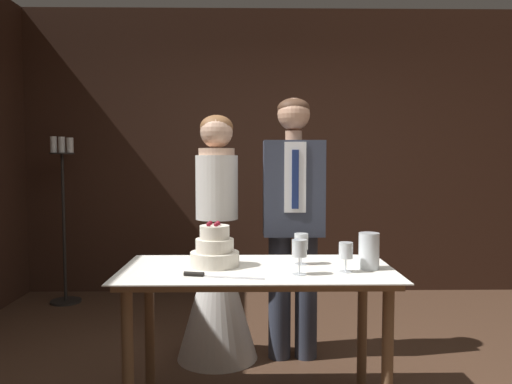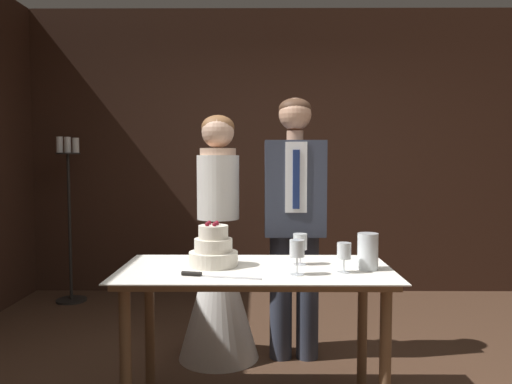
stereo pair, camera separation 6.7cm
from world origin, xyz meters
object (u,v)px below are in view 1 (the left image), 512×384
Objects in this scene: wine_glass_near at (301,243)px; hurricane_candle at (369,252)px; cake_knife at (208,275)px; wine_glass_far at (299,250)px; wine_glass_middle at (346,251)px; cake_table at (257,286)px; groom at (293,213)px; bride at (217,269)px; tiered_cake at (215,250)px; candle_stand at (64,216)px.

wine_glass_near is 0.90× the size of hurricane_candle.
cake_knife is 2.26× the size of wine_glass_far.
wine_glass_middle is 0.87× the size of wine_glass_far.
cake_table is 0.81× the size of groom.
hurricane_candle is at bearing 28.14° from wine_glass_middle.
bride is at bearing 117.25° from wine_glass_far.
tiered_cake is 0.68m from wine_glass_middle.
groom is (0.50, 0.92, 0.20)m from cake_knife.
wine_glass_near is 0.28m from wine_glass_middle.
bride is (-0.03, 0.68, -0.26)m from tiered_cake.
tiered_cake is at bearing 168.02° from cake_table.
candle_stand is at bearing 138.20° from hurricane_candle.
tiered_cake is 0.47m from wine_glass_far.
cake_knife is 0.84m from hurricane_candle.
candle_stand reaches higher than cake_knife.
wine_glass_middle is 0.10× the size of candle_stand.
cake_table is 0.34m from wine_glass_far.
wine_glass_near reaches higher than wine_glass_middle.
wine_glass_near is (0.24, 0.08, 0.21)m from cake_table.
wine_glass_middle is (0.20, -0.19, -0.01)m from wine_glass_near.
cake_table is at bearing 142.31° from wine_glass_far.
bride is 2.01m from candle_stand.
candle_stand reaches higher than wine_glass_middle.
hurricane_candle is (0.58, -0.03, 0.19)m from cake_table.
cake_table is 0.83m from groom.
hurricane_candle is (0.34, -0.12, -0.03)m from wine_glass_near.
bride reaches higher than wine_glass_middle.
wine_glass_far is (0.43, -0.20, 0.04)m from tiered_cake.
hurricane_candle is 0.84m from groom.
groom is (0.05, 0.88, 0.09)m from wine_glass_far.
tiered_cake is 0.46m from wine_glass_near.
hurricane_candle is at bearing -41.80° from candle_stand.
bride is (-0.83, 0.76, -0.26)m from hurricane_candle.
wine_glass_near is 0.97× the size of wine_glass_far.
cake_table is at bearing -109.22° from groom.
wine_glass_far is at bearing -37.69° from cake_table.
candle_stand reaches higher than hurricane_candle.
tiered_cake is 2.53m from candle_stand.
wine_glass_near is 0.11× the size of candle_stand.
cake_table is 0.61m from hurricane_candle.
wine_glass_near is at bearing 161.19° from hurricane_candle.
wine_glass_far is 0.93× the size of hurricane_candle.
cake_table is at bearing -161.01° from wine_glass_near.
groom reaches higher than candle_stand.
cake_table is 0.78m from bride.
bride is at bearing 102.86° from cake_knife.
hurricane_candle reaches higher than cake_knife.
bride is at bearing 179.95° from groom.
wine_glass_far is at bearing -161.87° from hurricane_candle.
tiered_cake is 0.17× the size of candle_stand.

